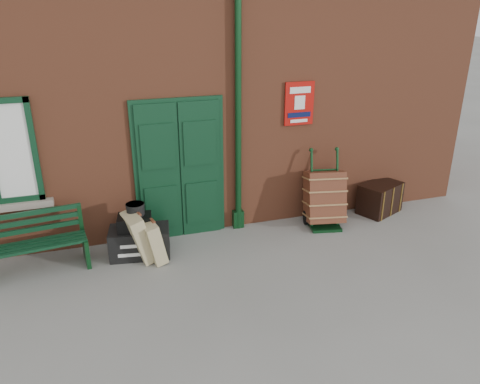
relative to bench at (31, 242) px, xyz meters
name	(u,v)px	position (x,y,z in m)	size (l,w,h in m)	color
ground	(224,277)	(2.53, -0.98, -0.45)	(80.00, 80.00, 0.00)	gray
station_building	(172,82)	(2.52, 2.52, 1.71)	(10.30, 4.30, 4.36)	brown
bench	(31,242)	(0.00, 0.00, 0.00)	(1.50, 0.62, 0.90)	#0D311B
houdini_trunk	(140,242)	(1.48, 0.00, -0.23)	(0.88, 0.48, 0.44)	black
strongbox	(135,223)	(1.43, 0.00, 0.10)	(0.48, 0.35, 0.22)	black
hatbox	(135,209)	(1.46, 0.03, 0.30)	(0.26, 0.26, 0.18)	black
suitcase_back	(139,237)	(1.47, -0.12, -0.08)	(0.21, 0.52, 0.72)	tan
suitcase_front	(153,241)	(1.65, -0.22, -0.13)	(0.19, 0.46, 0.62)	tan
porter_trolley	(324,198)	(4.60, 0.12, 0.05)	(0.74, 0.78, 1.29)	#0C3316
dark_trunk	(380,198)	(5.82, 0.27, -0.18)	(0.76, 0.50, 0.55)	black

